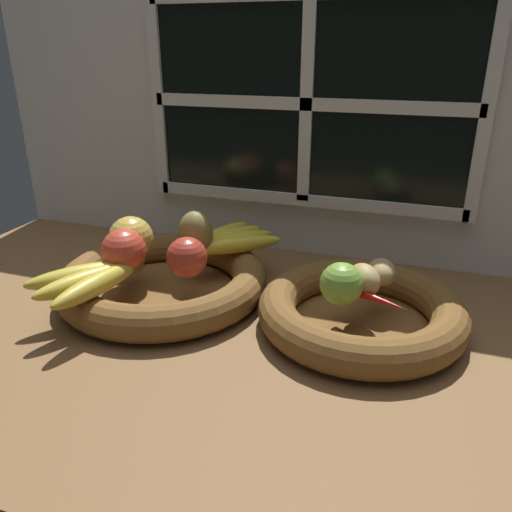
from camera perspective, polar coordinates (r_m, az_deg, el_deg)
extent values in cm
cube|color=brown|center=(85.97, 0.54, -7.30)|extent=(140.00, 90.00, 3.00)
cube|color=silver|center=(104.27, 5.97, 14.90)|extent=(140.00, 3.00, 55.00)
cube|color=black|center=(102.01, 5.80, 16.71)|extent=(64.00, 0.80, 38.00)
cube|color=white|center=(101.43, 5.72, 16.68)|extent=(2.40, 1.20, 38.00)
cube|color=white|center=(101.43, 5.72, 16.68)|extent=(64.00, 1.20, 2.40)
cube|color=white|center=(113.13, -10.99, 17.02)|extent=(2.40, 1.20, 40.40)
cube|color=white|center=(99.13, 24.63, 14.68)|extent=(2.40, 1.20, 40.40)
cube|color=white|center=(105.13, 5.31, 6.34)|extent=(64.00, 1.20, 2.40)
cylinder|color=brown|center=(92.27, -10.33, -4.06)|extent=(25.26, 25.26, 1.00)
torus|color=brown|center=(91.20, -10.43, -2.67)|extent=(36.76, 36.76, 5.96)
cylinder|color=brown|center=(82.59, 11.63, -7.58)|extent=(21.75, 21.75, 1.00)
torus|color=brown|center=(81.38, 11.76, -6.07)|extent=(32.48, 32.48, 5.96)
sphere|color=#B73828|center=(83.56, -7.80, -0.15)|extent=(6.76, 6.76, 6.76)
sphere|color=#CC422D|center=(87.13, -14.68, 0.54)|extent=(7.52, 7.52, 7.52)
sphere|color=gold|center=(91.88, -13.91, 1.92)|extent=(7.93, 7.93, 7.93)
ellipsoid|color=olive|center=(91.59, -6.80, 2.55)|extent=(7.97, 7.88, 8.41)
ellipsoid|color=gold|center=(85.33, -19.05, -2.03)|extent=(14.21, 15.06, 3.28)
ellipsoid|color=gold|center=(83.19, -18.50, -2.60)|extent=(10.72, 17.07, 3.28)
ellipsoid|color=gold|center=(81.32, -17.51, -3.07)|extent=(6.39, 17.74, 3.28)
sphere|color=brown|center=(86.84, -13.44, -0.92)|extent=(2.96, 2.96, 2.96)
ellipsoid|color=yellow|center=(93.00, -2.39, 1.26)|extent=(16.07, 13.29, 3.08)
ellipsoid|color=yellow|center=(94.64, -2.82, 1.64)|extent=(13.96, 15.58, 3.08)
ellipsoid|color=yellow|center=(96.11, -3.45, 1.96)|extent=(11.22, 17.18, 3.08)
ellipsoid|color=yellow|center=(97.36, -4.25, 2.22)|extent=(7.98, 18.01, 3.08)
sphere|color=brown|center=(91.13, -7.78, 0.59)|extent=(2.78, 2.78, 2.78)
ellipsoid|color=tan|center=(78.95, 12.07, -2.62)|extent=(7.30, 7.70, 4.89)
ellipsoid|color=tan|center=(83.27, 13.95, -1.73)|extent=(6.02, 7.19, 4.08)
sphere|color=#7AAD3D|center=(75.17, 9.60, -3.12)|extent=(6.43, 6.43, 6.43)
cone|color=red|center=(76.85, 12.62, -4.46)|extent=(11.60, 6.64, 2.36)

